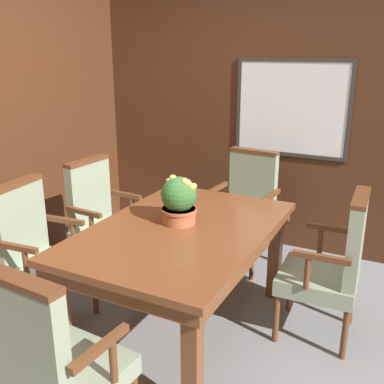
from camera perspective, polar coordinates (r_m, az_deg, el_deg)
name	(u,v)px	position (r m, az deg, el deg)	size (l,w,h in m)	color
ground_plane	(172,344)	(3.17, -2.59, -18.72)	(14.00, 14.00, 0.00)	gray
wall_back	(270,121)	(4.38, 9.90, 8.90)	(7.20, 0.08, 2.45)	#4C2816
dining_table	(182,241)	(3.00, -1.31, -6.22)	(1.09, 1.63, 0.76)	brown
chair_left_near	(38,251)	(3.32, -19.02, -7.11)	(0.54, 0.56, 1.03)	brown
chair_head_near	(53,363)	(2.24, -17.24, -20.03)	(0.55, 0.53, 1.03)	brown
chair_head_far	(246,206)	(4.05, 6.89, -1.72)	(0.56, 0.54, 1.03)	brown
chair_right_far	(333,264)	(3.11, 17.42, -8.70)	(0.52, 0.55, 1.03)	brown
chair_left_far	(102,219)	(3.79, -11.37, -3.33)	(0.53, 0.56, 1.03)	brown
potted_plant	(179,200)	(2.98, -1.66, -1.03)	(0.25, 0.26, 0.33)	#B2603D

